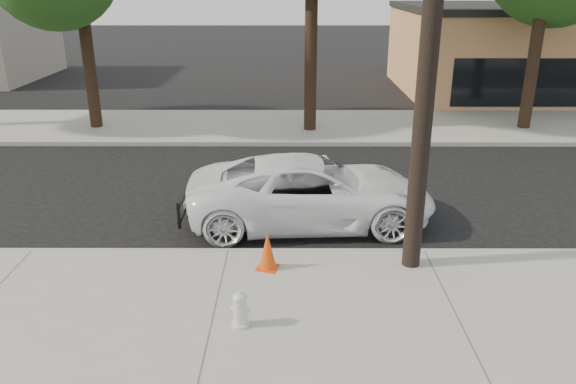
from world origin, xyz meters
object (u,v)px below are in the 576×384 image
at_px(police_cruiser, 311,191).
at_px(fire_hydrant, 240,310).
at_px(utility_pole, 432,19).
at_px(traffic_cone, 268,251).

xyz_separation_m(police_cruiser, fire_hydrant, (-1.28, -4.39, -0.34)).
distance_m(utility_pole, police_cruiser, 4.92).
xyz_separation_m(utility_pole, police_cruiser, (-1.85, 2.32, -3.92)).
bearing_deg(traffic_cone, police_cruiser, 69.89).
distance_m(police_cruiser, fire_hydrant, 4.59).
distance_m(utility_pole, traffic_cone, 5.02).
xyz_separation_m(fire_hydrant, traffic_cone, (0.37, 1.90, 0.07)).
height_order(police_cruiser, fire_hydrant, police_cruiser).
bearing_deg(utility_pole, police_cruiser, 128.52).
relative_size(fire_hydrant, traffic_cone, 0.79).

